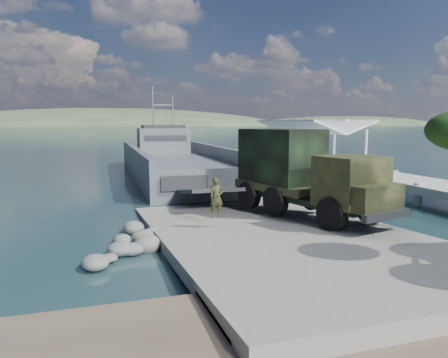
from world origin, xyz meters
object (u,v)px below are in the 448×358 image
(sailboat_near, at_px, (306,158))
(sailboat_far, at_px, (292,157))
(landing_craft, at_px, (178,168))
(military_truck, at_px, (302,172))
(pier, at_px, (317,159))
(soldier, at_px, (217,206))

(sailboat_near, xyz_separation_m, sailboat_far, (-0.95, 2.31, -0.04))
(landing_craft, bearing_deg, sailboat_far, 38.37)
(sailboat_far, bearing_deg, military_truck, -111.62)
(pier, bearing_deg, soldier, -130.50)
(military_truck, bearing_deg, landing_craft, 79.95)
(military_truck, bearing_deg, soldier, 178.06)
(sailboat_far, bearing_deg, landing_craft, -139.14)
(soldier, relative_size, sailboat_near, 0.26)
(military_truck, distance_m, soldier, 4.99)
(soldier, xyz_separation_m, sailboat_near, (22.73, 33.37, -1.02))
(sailboat_near, bearing_deg, pier, -130.21)
(landing_craft, distance_m, sailboat_far, 23.30)
(soldier, height_order, sailboat_near, sailboat_near)
(military_truck, bearing_deg, sailboat_far, 48.94)
(sailboat_near, distance_m, sailboat_far, 2.49)
(landing_craft, height_order, sailboat_far, landing_craft)
(landing_craft, xyz_separation_m, military_truck, (1.74, -20.82, 1.78))
(soldier, height_order, sailboat_far, sailboat_far)
(sailboat_near, height_order, sailboat_far, sailboat_near)
(landing_craft, xyz_separation_m, sailboat_far, (18.79, 13.77, -0.47))
(pier, bearing_deg, military_truck, -122.12)
(pier, distance_m, landing_craft, 12.95)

